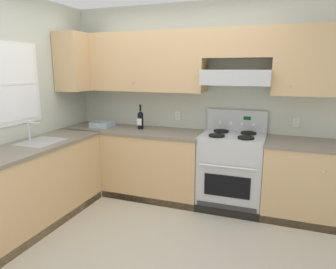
{
  "coord_description": "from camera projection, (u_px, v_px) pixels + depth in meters",
  "views": [
    {
      "loc": [
        1.28,
        -2.46,
        1.73
      ],
      "look_at": [
        0.11,
        0.7,
        1.0
      ],
      "focal_mm": 33.12,
      "sensor_mm": 36.0,
      "label": 1
    }
  ],
  "objects": [
    {
      "name": "ground_plane",
      "position": [
        133.0,
        247.0,
        3.05
      ],
      "size": [
        7.04,
        7.04,
        0.0
      ],
      "primitive_type": "plane",
      "color": "#B2AA99"
    },
    {
      "name": "wall_back",
      "position": [
        211.0,
        87.0,
        4.0
      ],
      "size": [
        4.68,
        0.57,
        2.55
      ],
      "color": "beige",
      "rests_on": "ground_plane"
    },
    {
      "name": "wall_left",
      "position": [
        13.0,
        102.0,
        3.52
      ],
      "size": [
        0.47,
        4.0,
        2.55
      ],
      "color": "beige",
      "rests_on": "ground_plane"
    },
    {
      "name": "counter_back_run",
      "position": [
        184.0,
        167.0,
        4.05
      ],
      "size": [
        3.6,
        0.65,
        0.91
      ],
      "color": "tan",
      "rests_on": "ground_plane"
    },
    {
      "name": "counter_left_run",
      "position": [
        30.0,
        186.0,
        3.38
      ],
      "size": [
        0.63,
        1.91,
        1.13
      ],
      "color": "tan",
      "rests_on": "ground_plane"
    },
    {
      "name": "stove",
      "position": [
        231.0,
        170.0,
        3.85
      ],
      "size": [
        0.76,
        0.62,
        1.2
      ],
      "color": "#B7BABC",
      "rests_on": "ground_plane"
    },
    {
      "name": "wine_bottle",
      "position": [
        140.0,
        119.0,
        4.21
      ],
      "size": [
        0.08,
        0.08,
        0.33
      ],
      "color": "black",
      "rests_on": "counter_back_run"
    },
    {
      "name": "bowl",
      "position": [
        103.0,
        125.0,
        4.37
      ],
      "size": [
        0.28,
        0.27,
        0.07
      ],
      "color": "#9EADB7",
      "rests_on": "counter_back_run"
    }
  ]
}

